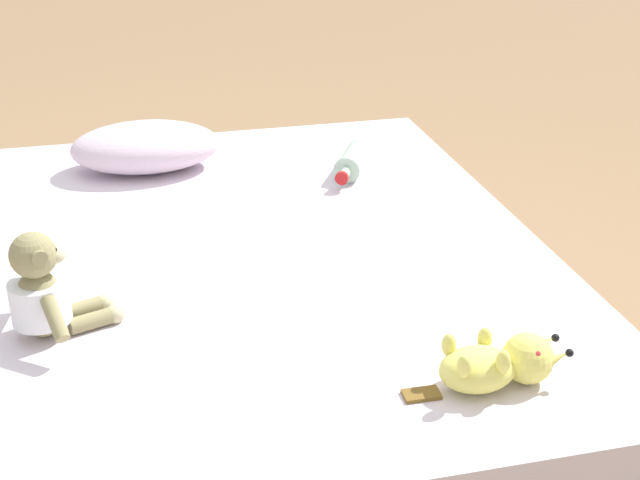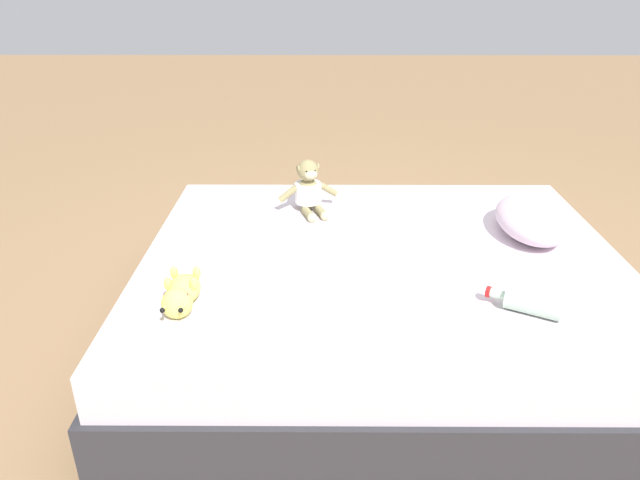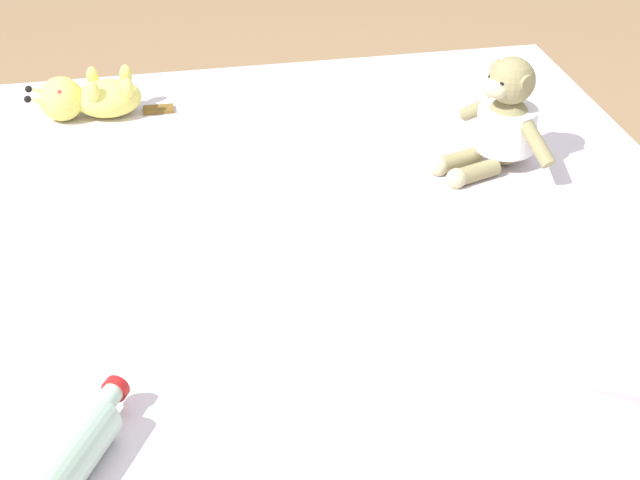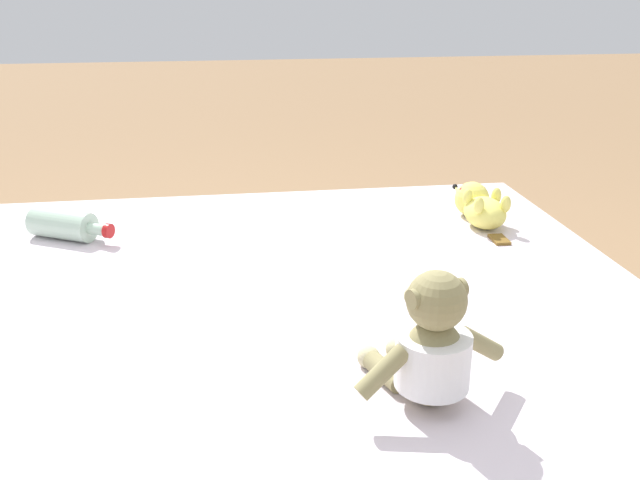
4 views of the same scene
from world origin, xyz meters
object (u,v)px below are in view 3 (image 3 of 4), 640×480
at_px(glass_bottle, 68,455).
at_px(plush_yellow_creature, 88,98).
at_px(pillow, 551,475).
at_px(bed, 320,349).
at_px(plush_monkey, 503,122).

bearing_deg(glass_bottle, plush_yellow_creature, -91.54).
bearing_deg(pillow, bed, -74.95).
distance_m(plush_monkey, glass_bottle, 1.14).
height_order(pillow, plush_monkey, plush_monkey).
xyz_separation_m(plush_yellow_creature, glass_bottle, (0.03, 1.14, -0.01)).
bearing_deg(pillow, plush_yellow_creature, -66.90).
bearing_deg(pillow, plush_monkey, -106.27).
bearing_deg(plush_monkey, bed, 34.00).
height_order(plush_yellow_creature, glass_bottle, plush_yellow_creature).
distance_m(pillow, glass_bottle, 0.63).
distance_m(bed, glass_bottle, 0.66).
relative_size(pillow, glass_bottle, 1.89).
bearing_deg(plush_monkey, pillow, 73.73).
xyz_separation_m(bed, glass_bottle, (0.43, 0.44, 0.23)).
relative_size(bed, glass_bottle, 7.97).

